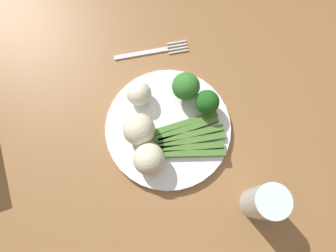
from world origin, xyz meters
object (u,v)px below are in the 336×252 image
plate (168,128)px  cauliflower_right (139,129)px  broccoli_back (186,87)px  water_glass (264,203)px  broccoli_near_center (207,102)px  cauliflower_left (139,93)px  cauliflower_outer_edge (149,159)px  fork (152,51)px  dining_table (180,121)px  asparagus_bundle (191,138)px

plate → cauliflower_right: bearing=-84.8°
plate → broccoli_back: size_ratio=3.75×
water_glass → broccoli_near_center: bearing=-163.7°
cauliflower_left → cauliflower_outer_edge: bearing=0.3°
broccoli_near_center → fork: 0.18m
plate → cauliflower_right: size_ratio=4.09×
dining_table → broccoli_back: broccoli_back is taller
broccoli_back → water_glass: 0.26m
broccoli_near_center → fork: (-0.15, -0.09, -0.05)m
cauliflower_outer_edge → fork: (-0.25, 0.04, -0.04)m
dining_table → broccoli_back: size_ratio=21.23×
water_glass → cauliflower_left: bearing=-142.6°
dining_table → plate: (0.04, -0.04, 0.10)m
asparagus_bundle → water_glass: 0.18m
asparagus_bundle → cauliflower_right: bearing=161.9°
plate → cauliflower_left: (-0.07, -0.05, 0.03)m
asparagus_bundle → cauliflower_left: 0.14m
dining_table → cauliflower_outer_edge: 0.20m
broccoli_back → cauliflower_right: 0.12m
dining_table → water_glass: 0.29m
dining_table → cauliflower_left: cauliflower_left is taller
broccoli_near_center → cauliflower_left: bearing=-108.7°
broccoli_back → broccoli_near_center: 0.05m
cauliflower_outer_edge → asparagus_bundle: bearing=110.9°
cauliflower_left → cauliflower_outer_edge: (0.14, 0.00, 0.01)m
fork → water_glass: water_glass is taller
broccoli_near_center → dining_table: bearing=-109.1°
dining_table → plate: size_ratio=5.66×
cauliflower_right → cauliflower_left: (-0.08, 0.01, -0.01)m
dining_table → cauliflower_outer_edge: bearing=-37.2°
cauliflower_outer_edge → water_glass: water_glass is taller
plate → cauliflower_left: cauliflower_left is taller
broccoli_near_center → cauliflower_outer_edge: bearing=-54.4°
broccoli_back → fork: size_ratio=0.41×
broccoli_near_center → cauliflower_outer_edge: (0.09, -0.13, -0.00)m
plate → broccoli_near_center: size_ratio=4.38×
plate → fork: bearing=-178.5°
asparagus_bundle → broccoli_back: broccoli_back is taller
broccoli_back → cauliflower_left: (-0.01, -0.09, -0.01)m
broccoli_back → cauliflower_right: size_ratio=1.09×
broccoli_near_center → cauliflower_right: 0.14m
broccoli_back → cauliflower_outer_edge: 0.16m
fork → dining_table: bearing=-75.3°
broccoli_back → cauliflower_left: bearing=-94.3°
dining_table → water_glass: bearing=25.8°
asparagus_bundle → cauliflower_right: 0.10m
broccoli_back → fork: bearing=-156.6°
plate → cauliflower_right: cauliflower_right is taller
plate → fork: 0.18m
fork → broccoli_back: bearing=-68.2°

